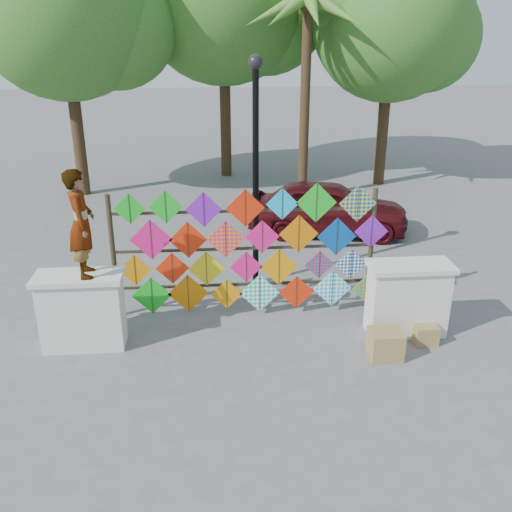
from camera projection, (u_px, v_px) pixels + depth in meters
name	position (u px, v px, depth m)	size (l,w,h in m)	color
ground	(248.00, 332.00, 9.86)	(80.00, 80.00, 0.00)	slate
parapet_left	(82.00, 310.00, 9.23)	(1.40, 0.65, 1.28)	silver
parapet_right	(407.00, 298.00, 9.63)	(1.40, 0.65, 1.28)	silver
kite_rack	(250.00, 252.00, 10.08)	(4.93, 0.24, 2.44)	#31291B
tree_west	(67.00, 6.00, 15.81)	(5.85, 5.20, 8.01)	#43311C
tree_east	(394.00, 22.00, 17.13)	(5.40, 4.80, 7.42)	#43311C
palm_tree	(307.00, 23.00, 15.51)	(3.62, 3.62, 5.83)	#43311C
vendor_woman	(81.00, 224.00, 8.67)	(0.62, 0.41, 1.71)	#99999E
sedan	(328.00, 208.00, 14.26)	(1.59, 3.96, 1.35)	#4C0D13
lamppost	(256.00, 153.00, 10.70)	(0.28, 0.28, 4.46)	black
cardboard_box_near	(385.00, 344.00, 9.07)	(0.51, 0.46, 0.46)	#A2824E
cardboard_box_far	(425.00, 333.00, 9.51)	(0.39, 0.36, 0.33)	#A2824E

